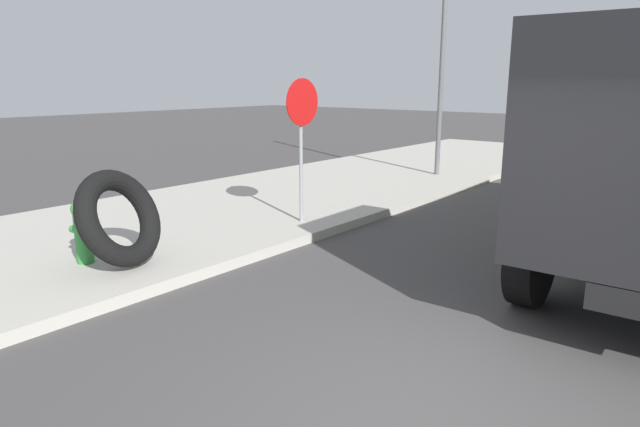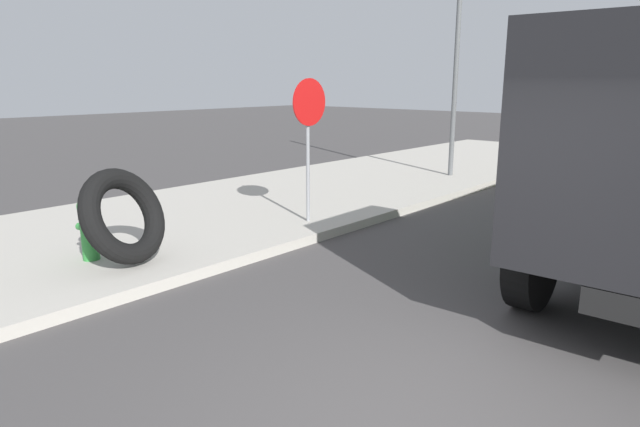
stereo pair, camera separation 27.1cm
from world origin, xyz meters
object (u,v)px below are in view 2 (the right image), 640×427
at_px(loose_tire, 124,216).
at_px(street_light_pole, 458,34).
at_px(fire_hydrant, 89,227).
at_px(stop_sign, 309,123).

bearing_deg(loose_tire, street_light_pole, 2.02).
height_order(fire_hydrant, loose_tire, loose_tire).
bearing_deg(stop_sign, loose_tire, 175.86).
relative_size(stop_sign, street_light_pole, 0.35).
bearing_deg(fire_hydrant, street_light_pole, -1.19).
relative_size(fire_hydrant, loose_tire, 0.66).
xyz_separation_m(fire_hydrant, loose_tire, (0.22, -0.52, 0.19)).
distance_m(fire_hydrant, stop_sign, 3.74).
xyz_separation_m(stop_sign, street_light_pole, (5.87, 0.56, 1.76)).
bearing_deg(street_light_pole, fire_hydrant, 178.81).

